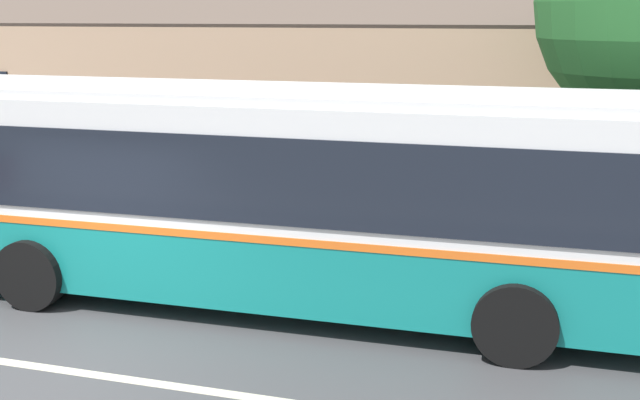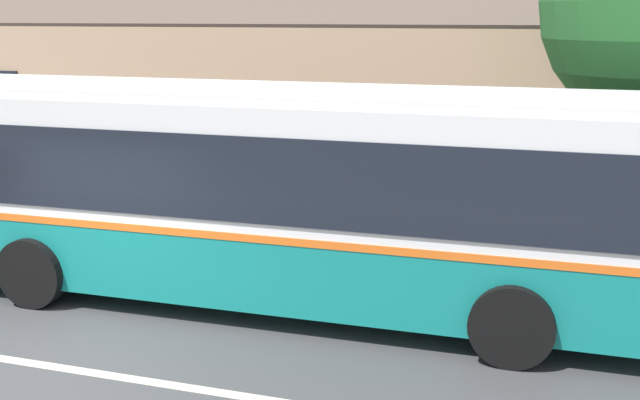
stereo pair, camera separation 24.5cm
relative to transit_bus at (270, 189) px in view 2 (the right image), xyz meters
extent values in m
plane|color=#424244|center=(-1.78, -2.90, -1.64)|extent=(300.00, 300.00, 0.00)
cube|color=gray|center=(-1.78, 3.10, -1.57)|extent=(60.00, 3.00, 0.15)
cube|color=beige|center=(-1.78, -2.90, -1.64)|extent=(60.00, 0.16, 0.01)
cube|color=tan|center=(-0.38, 10.62, 0.23)|extent=(25.30, 9.66, 3.75)
cube|color=black|center=(-9.23, 5.76, 0.42)|extent=(1.10, 0.06, 1.30)
cube|color=#4C3323|center=(3.41, 5.76, -0.59)|extent=(1.00, 0.06, 2.10)
cube|color=#147F7A|center=(-0.02, 0.00, -0.89)|extent=(11.24, 2.61, 0.95)
cube|color=orange|center=(-0.02, 0.00, -0.36)|extent=(11.26, 2.63, 0.10)
cube|color=white|center=(-0.02, 0.00, 0.49)|extent=(11.24, 2.61, 1.59)
cube|color=white|center=(-0.02, 0.00, 1.34)|extent=(11.01, 2.49, 0.12)
cube|color=black|center=(-0.03, 1.26, 0.39)|extent=(10.32, 0.13, 1.09)
cube|color=black|center=(0.00, -1.27, 0.39)|extent=(10.32, 0.13, 1.09)
cube|color=#B21919|center=(-1.43, 1.25, -0.89)|extent=(3.14, 0.06, 0.67)
cube|color=black|center=(4.34, 1.31, -0.22)|extent=(0.90, 0.04, 2.30)
cylinder|color=black|center=(3.45, 1.28, -1.14)|extent=(1.00, 0.29, 1.00)
cylinder|color=black|center=(3.47, -1.22, -1.14)|extent=(1.00, 0.29, 1.00)
cylinder|color=black|center=(-3.11, 1.22, -1.14)|extent=(1.00, 0.29, 1.00)
cylinder|color=black|center=(-3.09, -1.28, -1.14)|extent=(1.00, 0.29, 1.00)
cube|color=brown|center=(-6.88, 3.15, -1.04)|extent=(1.86, 0.10, 0.04)
cube|color=brown|center=(-6.88, 3.01, -1.04)|extent=(1.86, 0.10, 0.04)
cube|color=brown|center=(-6.88, 2.87, -1.04)|extent=(1.86, 0.10, 0.04)
cube|color=brown|center=(-6.88, 2.74, -0.74)|extent=(1.86, 0.04, 0.10)
cube|color=brown|center=(-6.88, 2.74, -0.60)|extent=(1.86, 0.04, 0.10)
cube|color=black|center=(-6.13, 3.01, -1.27)|extent=(0.08, 0.43, 0.45)
camera|label=1|loc=(3.82, -10.27, 2.39)|focal=45.00mm
camera|label=2|loc=(4.05, -10.20, 2.39)|focal=45.00mm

